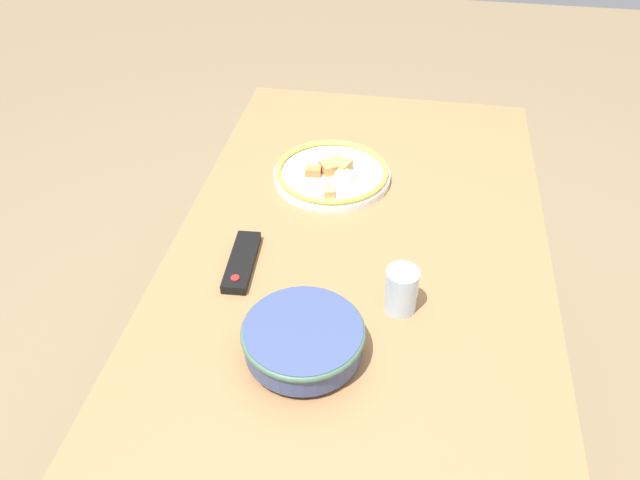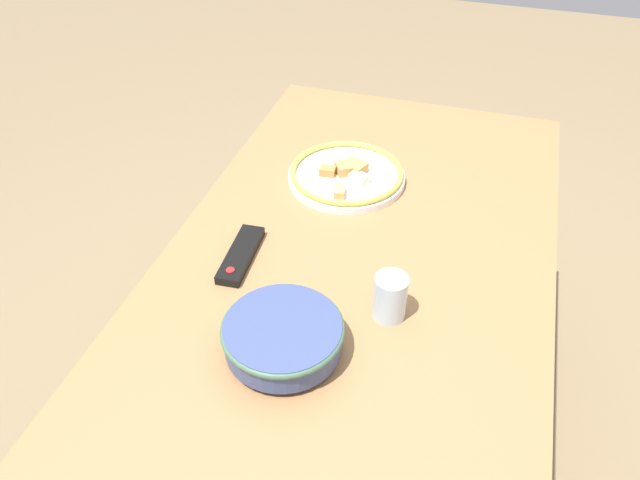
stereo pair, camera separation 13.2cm
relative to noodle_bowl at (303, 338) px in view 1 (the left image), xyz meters
The scene contains 6 objects.
ground_plane 0.88m from the noodle_bowl, 11.48° to the right, with size 8.00×8.00×0.00m, color #7F6B4C.
dining_table 0.35m from the noodle_bowl, 11.48° to the right, with size 1.42×0.81×0.78m.
noodle_bowl is the anchor object (origin of this frame).
food_plate 0.56m from the noodle_bowl, ahead, with size 0.29×0.29×0.04m.
tv_remote 0.28m from the noodle_bowl, 39.01° to the left, with size 0.18×0.06×0.02m.
drinking_glass 0.22m from the noodle_bowl, 48.30° to the right, with size 0.06×0.06×0.09m.
Camera 1 is at (-1.04, -0.09, 1.66)m, focal length 35.00 mm.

